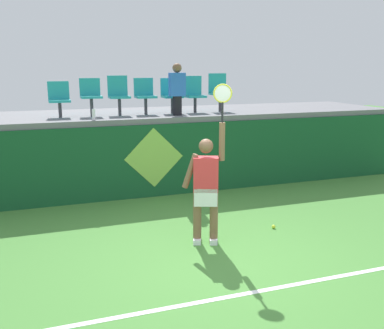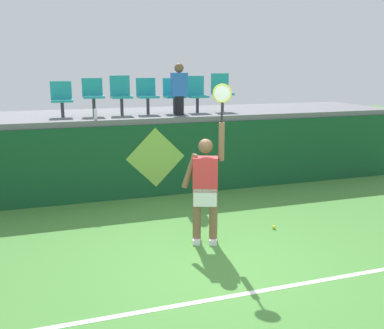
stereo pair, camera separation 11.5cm
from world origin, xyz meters
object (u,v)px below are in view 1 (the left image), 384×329
at_px(water_bottle, 94,114).
at_px(stadium_chair_3, 145,94).
at_px(spectator_0, 177,88).
at_px(stadium_chair_5, 194,93).
at_px(stadium_chair_6, 219,90).
at_px(tennis_player, 206,185).
at_px(stadium_chair_4, 171,94).
at_px(stadium_chair_1, 91,94).
at_px(stadium_chair_2, 119,93).
at_px(tennis_ball, 274,227).
at_px(stadium_chair_0, 59,98).

height_order(water_bottle, stadium_chair_3, stadium_chair_3).
bearing_deg(spectator_0, stadium_chair_5, 39.82).
distance_m(water_bottle, stadium_chair_6, 3.15).
relative_size(tennis_player, stadium_chair_3, 3.09).
bearing_deg(stadium_chair_4, stadium_chair_1, -179.91).
height_order(stadium_chair_1, spectator_0, spectator_0).
bearing_deg(stadium_chair_3, stadium_chair_2, 179.48).
relative_size(stadium_chair_4, spectator_0, 0.71).
distance_m(stadium_chair_1, stadium_chair_2, 0.60).
bearing_deg(tennis_ball, stadium_chair_1, 127.05).
bearing_deg(stadium_chair_6, water_bottle, -166.69).
xyz_separation_m(stadium_chair_0, stadium_chair_5, (3.03, 0.01, 0.05)).
bearing_deg(stadium_chair_0, tennis_ball, -46.61).
distance_m(stadium_chair_0, stadium_chair_3, 1.85).
bearing_deg(tennis_ball, stadium_chair_5, 93.96).
relative_size(water_bottle, spectator_0, 0.20).
relative_size(tennis_player, stadium_chair_5, 2.96).
distance_m(tennis_player, spectator_0, 3.48).
bearing_deg(tennis_player, stadium_chair_1, 109.47).
height_order(stadium_chair_0, stadium_chair_3, stadium_chair_3).
xyz_separation_m(tennis_player, stadium_chair_1, (-1.28, 3.63, 1.20)).
bearing_deg(tennis_player, stadium_chair_4, 81.71).
height_order(tennis_player, water_bottle, tennis_player).
bearing_deg(water_bottle, tennis_player, -65.61).
relative_size(tennis_ball, spectator_0, 0.06).
bearing_deg(spectator_0, tennis_player, -99.46).
xyz_separation_m(tennis_ball, stadium_chair_3, (-1.41, 3.45, 2.09)).
bearing_deg(stadium_chair_0, stadium_chair_3, 0.01).
distance_m(water_bottle, spectator_0, 1.93).
bearing_deg(stadium_chair_4, stadium_chair_3, -179.97).
bearing_deg(stadium_chair_4, stadium_chair_6, 0.28).
bearing_deg(water_bottle, stadium_chair_4, 21.03).
relative_size(tennis_player, stadium_chair_4, 3.13).
bearing_deg(stadium_chair_6, tennis_player, -115.22).
bearing_deg(stadium_chair_5, stadium_chair_4, -179.39).
distance_m(water_bottle, stadium_chair_5, 2.54).
bearing_deg(stadium_chair_4, spectator_0, -90.00).
relative_size(stadium_chair_0, stadium_chair_6, 0.84).
relative_size(water_bottle, stadium_chair_0, 0.29).
distance_m(tennis_ball, stadium_chair_3, 4.28).
bearing_deg(stadium_chair_3, stadium_chair_1, -179.88).
xyz_separation_m(water_bottle, stadium_chair_5, (2.41, 0.72, 0.35)).
distance_m(stadium_chair_3, stadium_chair_6, 1.81).
xyz_separation_m(stadium_chair_3, stadium_chair_4, (0.62, 0.00, -0.01)).
xyz_separation_m(tennis_player, stadium_chair_3, (-0.09, 3.63, 1.19)).
height_order(tennis_player, stadium_chair_2, stadium_chair_2).
bearing_deg(tennis_player, water_bottle, 114.39).
xyz_separation_m(tennis_player, stadium_chair_6, (1.71, 3.64, 1.24)).
distance_m(stadium_chair_3, spectator_0, 0.78).
bearing_deg(stadium_chair_0, stadium_chair_4, 0.01).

